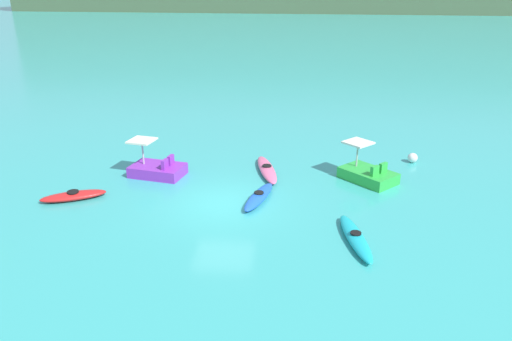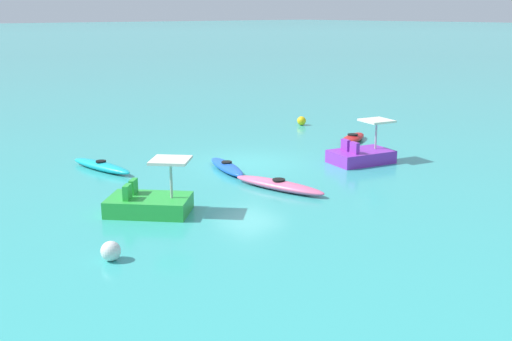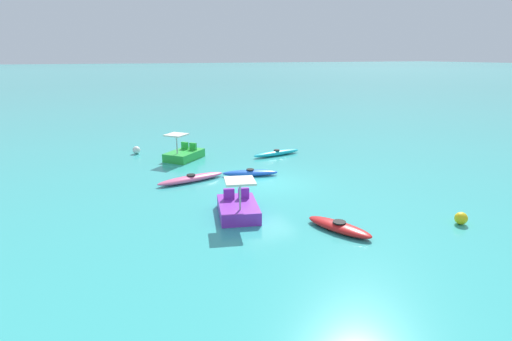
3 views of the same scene
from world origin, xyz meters
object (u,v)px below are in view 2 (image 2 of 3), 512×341
(kayak_red, at_px, (353,138))
(kayak_cyan, at_px, (101,166))
(pedal_boat_green, at_px, (150,202))
(buoy_yellow, at_px, (301,121))
(buoy_white, at_px, (111,251))
(kayak_pink, at_px, (279,185))
(pedal_boat_purple, at_px, (361,154))
(kayak_blue, at_px, (227,167))

(kayak_red, bearing_deg, kayak_cyan, -13.91)
(pedal_boat_green, distance_m, buoy_yellow, 15.57)
(buoy_white, bearing_deg, kayak_cyan, -115.24)
(kayak_pink, bearing_deg, kayak_red, -155.78)
(kayak_red, distance_m, pedal_boat_purple, 4.00)
(kayak_blue, relative_size, buoy_white, 6.07)
(kayak_blue, relative_size, pedal_boat_green, 1.07)
(kayak_red, distance_m, buoy_yellow, 4.74)
(pedal_boat_purple, height_order, buoy_white, pedal_boat_purple)
(kayak_pink, bearing_deg, kayak_cyan, -62.07)
(kayak_blue, distance_m, buoy_white, 8.89)
(kayak_pink, height_order, buoy_white, buoy_white)
(kayak_red, height_order, buoy_yellow, buoy_yellow)
(pedal_boat_green, relative_size, buoy_yellow, 5.89)
(kayak_blue, distance_m, kayak_cyan, 4.77)
(kayak_blue, height_order, pedal_boat_green, pedal_boat_green)
(pedal_boat_green, bearing_deg, pedal_boat_purple, 179.99)
(kayak_pink, distance_m, pedal_boat_purple, 5.12)
(kayak_cyan, xyz_separation_m, kayak_red, (-11.21, 2.78, 0.00))
(kayak_pink, distance_m, kayak_blue, 3.12)
(kayak_red, bearing_deg, pedal_boat_green, 12.92)
(kayak_pink, xyz_separation_m, kayak_cyan, (3.35, -6.31, -0.00))
(pedal_boat_purple, bearing_deg, buoy_white, 11.59)
(kayak_red, height_order, pedal_boat_purple, pedal_boat_purple)
(kayak_cyan, xyz_separation_m, pedal_boat_purple, (-8.41, 5.64, 0.17))
(kayak_pink, xyz_separation_m, buoy_yellow, (-9.08, -8.12, 0.07))
(buoy_yellow, bearing_deg, buoy_white, 31.48)
(kayak_cyan, distance_m, buoy_yellow, 12.55)
(kayak_red, relative_size, buoy_white, 5.52)
(kayak_red, bearing_deg, kayak_pink, 24.22)
(pedal_boat_purple, relative_size, buoy_white, 5.48)
(buoy_yellow, bearing_deg, pedal_boat_purple, 61.70)
(kayak_pink, xyz_separation_m, kayak_red, (-7.86, -3.54, 0.00))
(pedal_boat_green, distance_m, buoy_white, 3.61)
(kayak_cyan, distance_m, pedal_boat_green, 5.78)
(kayak_blue, height_order, kayak_red, same)
(pedal_boat_purple, xyz_separation_m, buoy_yellow, (-4.01, -7.44, -0.10))
(pedal_boat_purple, bearing_deg, kayak_cyan, -33.82)
(kayak_red, bearing_deg, buoy_yellow, -104.84)
(kayak_blue, xyz_separation_m, kayak_cyan, (3.54, -3.20, -0.00))
(kayak_blue, xyz_separation_m, buoy_yellow, (-8.88, -5.00, 0.07))
(kayak_blue, xyz_separation_m, pedal_boat_green, (4.79, 2.44, 0.17))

